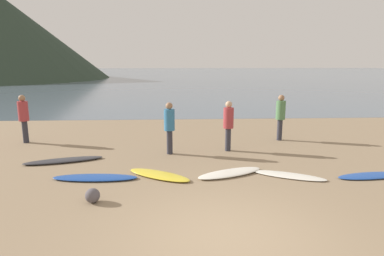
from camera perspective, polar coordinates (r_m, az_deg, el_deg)
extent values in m
cube|color=#8C7559|center=(15.66, 0.33, -0.06)|extent=(120.00, 120.00, 0.20)
cube|color=slate|center=(67.25, -2.19, 9.07)|extent=(140.00, 100.00, 0.01)
ellipsoid|color=#333338|center=(11.00, -21.11, -5.18)|extent=(2.37, 1.12, 0.10)
ellipsoid|color=#1E479E|center=(9.20, -16.23, -8.14)|extent=(2.24, 0.66, 0.09)
ellipsoid|color=yellow|center=(9.07, -5.66, -7.99)|extent=(1.91, 1.51, 0.09)
ellipsoid|color=silver|center=(9.23, 6.52, -7.65)|extent=(2.03, 1.30, 0.10)
ellipsoid|color=silver|center=(9.40, 16.26, -7.80)|extent=(1.95, 1.28, 0.06)
ellipsoid|color=#1E479E|center=(10.22, 28.36, -7.18)|extent=(2.01, 0.77, 0.07)
cylinder|color=#2D2D38|center=(13.35, 14.76, -0.28)|extent=(0.20, 0.20, 0.82)
cylinder|color=#4C7A4C|center=(13.21, 14.93, 2.97)|extent=(0.36, 0.36, 0.71)
sphere|color=#936B4C|center=(13.15, 15.04, 5.00)|extent=(0.23, 0.23, 0.23)
cylinder|color=#2D2D38|center=(11.47, 6.18, -1.95)|extent=(0.19, 0.19, 0.80)
cylinder|color=#9E3338|center=(11.32, 6.26, 1.72)|extent=(0.35, 0.35, 0.69)
sphere|color=tan|center=(11.25, 6.32, 4.03)|extent=(0.23, 0.23, 0.23)
cylinder|color=#2D2D38|center=(11.05, -3.84, -2.42)|extent=(0.19, 0.19, 0.80)
cylinder|color=teal|center=(10.89, -3.90, 1.40)|extent=(0.35, 0.35, 0.70)
sphere|color=#936B4C|center=(10.82, -3.93, 3.80)|extent=(0.23, 0.23, 0.23)
cylinder|color=#2D2D38|center=(13.99, -26.62, -0.58)|extent=(0.20, 0.20, 0.84)
cylinder|color=#9E3338|center=(13.86, -26.92, 2.59)|extent=(0.36, 0.36, 0.73)
sphere|color=#936B4C|center=(13.80, -27.10, 4.57)|extent=(0.24, 0.24, 0.24)
sphere|color=#514C51|center=(7.77, -16.65, -11.01)|extent=(0.32, 0.32, 0.32)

